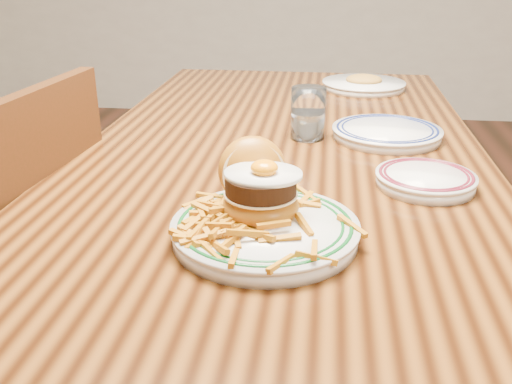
# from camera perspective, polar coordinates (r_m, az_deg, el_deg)

# --- Properties ---
(table) EXTENTS (0.85, 1.60, 0.75)m
(table) POSITION_cam_1_polar(r_m,az_deg,el_deg) (1.28, 2.65, 1.09)
(table) COLOR black
(table) RESTS_ON floor
(chair_left) EXTENTS (0.46, 0.46, 0.91)m
(chair_left) POSITION_cam_1_polar(r_m,az_deg,el_deg) (1.32, -23.34, -8.49)
(chair_left) COLOR #38190B
(chair_left) RESTS_ON floor
(main_plate) EXTENTS (0.27, 0.29, 0.13)m
(main_plate) POSITION_cam_1_polar(r_m,az_deg,el_deg) (0.83, 0.70, -2.05)
(main_plate) COLOR silver
(main_plate) RESTS_ON table
(side_plate) EXTENTS (0.18, 0.18, 0.03)m
(side_plate) POSITION_cam_1_polar(r_m,az_deg,el_deg) (1.05, 16.60, 1.30)
(side_plate) COLOR silver
(side_plate) RESTS_ON table
(rear_plate) EXTENTS (0.24, 0.24, 0.03)m
(rear_plate) POSITION_cam_1_polar(r_m,az_deg,el_deg) (1.31, 12.94, 5.88)
(rear_plate) COLOR silver
(rear_plate) RESTS_ON table
(water_glass) EXTENTS (0.08, 0.08, 0.11)m
(water_glass) POSITION_cam_1_polar(r_m,az_deg,el_deg) (1.27, 5.22, 7.55)
(water_glass) COLOR white
(water_glass) RESTS_ON table
(far_plate) EXTENTS (0.25, 0.25, 0.04)m
(far_plate) POSITION_cam_1_polar(r_m,az_deg,el_deg) (1.78, 10.71, 10.54)
(far_plate) COLOR silver
(far_plate) RESTS_ON table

